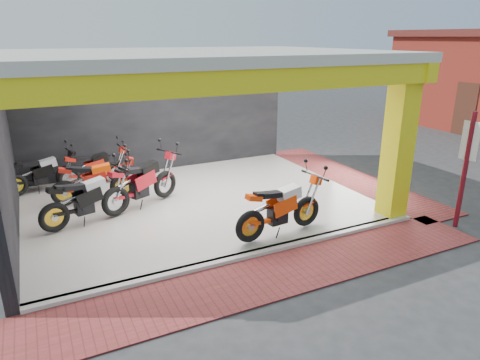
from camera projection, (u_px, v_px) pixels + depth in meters
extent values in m
plane|color=#2D2D30|center=(230.00, 235.00, 9.05)|extent=(80.00, 80.00, 0.00)
cube|color=silver|center=(197.00, 202.00, 10.73)|extent=(8.00, 6.00, 0.10)
cube|color=beige|center=(192.00, 55.00, 9.60)|extent=(8.40, 6.40, 0.20)
cube|color=black|center=(159.00, 115.00, 12.83)|extent=(8.20, 0.20, 3.50)
cube|color=black|center=(0.00, 156.00, 8.48)|extent=(0.20, 6.20, 3.50)
cube|color=yellow|center=(398.00, 144.00, 9.42)|extent=(0.50, 0.50, 3.50)
cube|color=yellow|center=(254.00, 80.00, 7.15)|extent=(8.40, 0.30, 0.40)
cube|color=yellow|center=(334.00, 64.00, 11.37)|extent=(0.30, 6.40, 0.40)
cube|color=silver|center=(253.00, 254.00, 8.16)|extent=(8.00, 0.20, 0.10)
cube|color=maroon|center=(274.00, 275.00, 7.51)|extent=(9.00, 1.40, 0.03)
cube|color=maroon|center=(348.00, 177.00, 12.75)|extent=(1.40, 7.00, 0.03)
cube|color=#3F1E14|center=(465.00, 109.00, 17.95)|extent=(0.06, 1.00, 2.20)
cylinder|color=maroon|center=(465.00, 171.00, 9.08)|extent=(0.10, 0.10, 2.56)
cube|color=white|center=(470.00, 141.00, 8.87)|extent=(0.09, 0.36, 0.82)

